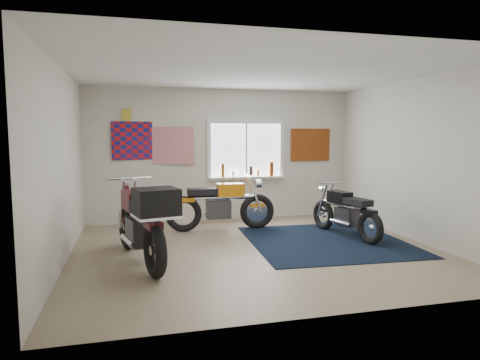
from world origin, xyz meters
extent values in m
plane|color=#9E896B|center=(0.00, 0.00, 0.00)|extent=(5.50, 5.50, 0.00)
plane|color=white|center=(0.00, 0.00, 2.70)|extent=(5.50, 5.50, 0.00)
plane|color=silver|center=(0.00, 2.50, 1.35)|extent=(5.50, 0.00, 5.50)
plane|color=silver|center=(0.00, -2.50, 1.35)|extent=(5.50, 0.00, 5.50)
plane|color=silver|center=(-2.75, 0.00, 1.35)|extent=(0.00, 5.00, 5.00)
plane|color=silver|center=(2.75, 0.00, 1.35)|extent=(0.00, 5.00, 5.00)
cube|color=black|center=(1.28, 0.21, 0.01)|extent=(2.64, 2.73, 0.01)
cube|color=white|center=(0.50, 2.48, 1.45)|extent=(1.50, 0.02, 1.10)
cube|color=white|center=(0.50, 2.47, 2.04)|extent=(1.66, 0.06, 0.08)
cube|color=white|center=(0.50, 2.47, 0.86)|extent=(1.66, 0.06, 0.08)
cube|color=white|center=(-0.29, 2.47, 1.45)|extent=(0.08, 0.06, 1.10)
cube|color=white|center=(1.29, 2.47, 1.45)|extent=(0.08, 0.06, 1.10)
cube|color=white|center=(0.50, 2.47, 1.45)|extent=(0.04, 0.06, 1.10)
cube|color=white|center=(0.50, 2.41, 0.88)|extent=(1.60, 0.16, 0.04)
cylinder|color=brown|center=(-0.01, 2.40, 1.04)|extent=(0.07, 0.07, 0.28)
cylinder|color=silver|center=(0.20, 2.40, 0.96)|extent=(0.06, 0.06, 0.12)
cylinder|color=black|center=(0.59, 2.40, 1.01)|extent=(0.06, 0.06, 0.22)
cylinder|color=orange|center=(0.75, 2.40, 0.97)|extent=(0.05, 0.05, 0.14)
cylinder|color=maroon|center=(1.04, 2.40, 1.05)|extent=(0.09, 0.09, 0.30)
plane|color=red|center=(-1.70, 2.48, 1.65)|extent=(1.00, 0.07, 1.00)
plane|color=red|center=(-1.05, 2.46, 1.55)|extent=(0.90, 0.09, 0.90)
cube|color=gold|center=(-1.90, 2.48, 2.15)|extent=(0.18, 0.02, 0.24)
cube|color=#A54C14|center=(1.95, 2.48, 1.55)|extent=(0.90, 0.03, 0.70)
torus|color=black|center=(0.45, 1.47, 0.33)|extent=(0.67, 0.16, 0.66)
torus|color=black|center=(-0.93, 1.53, 0.33)|extent=(0.67, 0.16, 0.66)
cylinder|color=white|center=(0.45, 1.47, 0.33)|extent=(0.11, 0.10, 0.11)
cylinder|color=white|center=(-0.93, 1.53, 0.33)|extent=(0.11, 0.10, 0.11)
cylinder|color=white|center=(-0.24, 1.50, 0.61)|extent=(1.25, 0.14, 0.09)
cube|color=#2E2E30|center=(-0.29, 1.50, 0.40)|extent=(0.46, 0.29, 0.34)
cylinder|color=white|center=(-0.28, 1.66, 0.30)|extent=(0.55, 0.09, 0.07)
cube|color=orange|center=(-0.06, 1.49, 0.75)|extent=(0.50, 0.28, 0.24)
cube|color=black|center=(-0.59, 1.51, 0.73)|extent=(0.55, 0.30, 0.12)
cube|color=orange|center=(-0.88, 1.53, 0.59)|extent=(0.30, 0.17, 0.08)
cube|color=orange|center=(0.45, 1.47, 0.44)|extent=(0.28, 0.15, 0.05)
cylinder|color=white|center=(0.27, 1.48, 1.01)|extent=(0.06, 0.61, 0.04)
cylinder|color=white|center=(0.47, 1.47, 0.85)|extent=(0.11, 0.16, 0.16)
torus|color=black|center=(1.62, 1.07, 0.27)|extent=(0.23, 0.57, 0.56)
torus|color=black|center=(1.88, -0.13, 0.27)|extent=(0.23, 0.57, 0.56)
cylinder|color=white|center=(1.62, 1.07, 0.27)|extent=(0.11, 0.11, 0.10)
cylinder|color=white|center=(1.88, -0.13, 0.27)|extent=(0.11, 0.11, 0.10)
cylinder|color=white|center=(1.75, 0.47, 0.55)|extent=(0.31, 1.10, 0.08)
cube|color=#2E2E30|center=(1.76, 0.43, 0.35)|extent=(0.32, 0.44, 0.30)
cylinder|color=white|center=(1.62, 0.40, 0.26)|extent=(0.16, 0.49, 0.06)
cube|color=black|center=(1.72, 0.63, 0.67)|extent=(0.31, 0.48, 0.21)
cube|color=black|center=(1.81, 0.17, 0.65)|extent=(0.34, 0.53, 0.11)
cube|color=black|center=(1.87, -0.09, 0.53)|extent=(0.19, 0.29, 0.07)
cube|color=black|center=(1.62, 1.07, 0.38)|extent=(0.17, 0.27, 0.04)
cylinder|color=white|center=(1.66, 0.92, 0.90)|extent=(0.54, 0.14, 0.03)
cylinder|color=white|center=(1.62, 1.09, 0.76)|extent=(0.16, 0.12, 0.14)
torus|color=black|center=(-1.92, 0.56, 0.35)|extent=(0.30, 0.73, 0.71)
torus|color=black|center=(-1.58, -0.93, 0.35)|extent=(0.30, 0.73, 0.71)
cylinder|color=white|center=(-1.92, 0.56, 0.35)|extent=(0.13, 0.14, 0.12)
cylinder|color=white|center=(-1.58, -0.93, 0.35)|extent=(0.13, 0.14, 0.12)
cylinder|color=white|center=(-1.75, -0.18, 0.68)|extent=(0.40, 1.37, 0.10)
cube|color=#2E2E30|center=(-1.74, -0.24, 0.44)|extent=(0.41, 0.55, 0.37)
cylinder|color=white|center=(-1.91, -0.28, 0.33)|extent=(0.21, 0.61, 0.08)
cube|color=#3B090C|center=(-1.79, 0.01, 0.83)|extent=(0.40, 0.60, 0.26)
cube|color=black|center=(-1.66, -0.56, 0.81)|extent=(0.43, 0.66, 0.13)
cube|color=#3B090C|center=(-1.59, -0.88, 0.66)|extent=(0.24, 0.36, 0.09)
cube|color=#3B090C|center=(-1.92, 0.56, 0.48)|extent=(0.22, 0.33, 0.05)
cylinder|color=white|center=(-1.88, 0.37, 1.12)|extent=(0.67, 0.19, 0.04)
cylinder|color=white|center=(-1.93, 0.59, 0.94)|extent=(0.20, 0.15, 0.18)
cube|color=black|center=(-1.56, -1.04, 0.96)|extent=(0.58, 0.56, 0.33)
camera|label=1|loc=(-1.83, -6.18, 1.76)|focal=32.00mm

